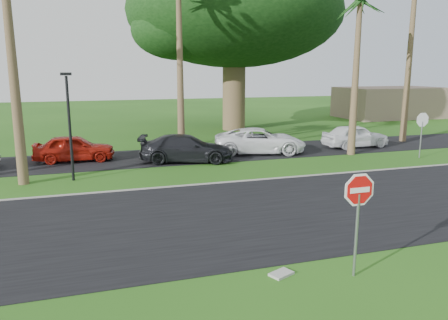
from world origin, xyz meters
The scene contains 15 objects.
ground centered at (0.00, 0.00, 0.00)m, with size 120.00×120.00×0.00m, color #225014.
road centered at (0.00, 2.00, 0.01)m, with size 120.00×8.00×0.02m, color black.
parking_strip centered at (0.00, 12.50, 0.01)m, with size 120.00×5.00×0.02m, color black.
curb centered at (0.00, 6.05, 0.03)m, with size 120.00×0.12×0.06m, color gray.
stop_sign_near centered at (0.50, -3.00, 1.77)m, with size 1.05×0.07×2.62m.
stop_sign_far centered at (12.00, 8.00, 1.77)m, with size 1.05×0.07×2.62m.
palm_right_near centered at (9.00, 10.00, 8.19)m, with size 5.00×5.00×9.50m.
canopy_tree centered at (6.00, 22.00, 8.95)m, with size 16.50×16.50×13.12m.
streetlight_right centered at (-6.00, 8.50, 2.65)m, with size 0.45×0.25×4.64m.
building_far centered at (24.00, 26.00, 1.50)m, with size 10.00×6.00×3.00m, color gray.
car_red centered at (-6.01, 12.74, 0.70)m, with size 1.65×4.09×1.39m, color #A4180D.
car_dark centered at (-0.42, 10.84, 0.70)m, with size 1.97×4.84×1.40m, color black.
car_minivan centered at (4.16, 11.86, 0.72)m, with size 2.40×5.21×1.45m, color white.
car_pickup centered at (10.53, 11.91, 0.71)m, with size 1.67×4.16×1.42m, color white.
utility_slab centered at (-1.11, -2.45, 0.03)m, with size 0.55×0.35×0.06m, color #9B9C94.
Camera 1 is at (-5.28, -11.15, 4.77)m, focal length 35.00 mm.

